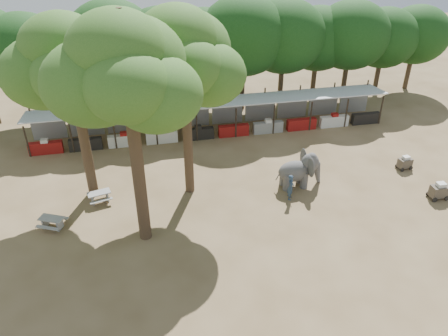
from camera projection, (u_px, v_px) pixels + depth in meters
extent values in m
plane|color=brown|center=(261.00, 245.00, 23.30)|extent=(100.00, 100.00, 0.00)
cube|color=#B1B3B9|center=(213.00, 102.00, 33.73)|extent=(28.00, 2.99, 0.39)
cylinder|color=#2D2319|center=(43.00, 140.00, 31.09)|extent=(0.12, 0.12, 2.40)
cylinder|color=#2D2319|center=(48.00, 122.00, 33.25)|extent=(0.12, 0.12, 2.80)
cube|color=maroon|center=(46.00, 148.00, 31.69)|extent=(2.38, 0.50, 0.90)
cube|color=gray|center=(49.00, 127.00, 33.41)|extent=(2.52, 0.12, 2.00)
cylinder|color=#2D2319|center=(84.00, 137.00, 31.58)|extent=(0.12, 0.12, 2.40)
cylinder|color=#2D2319|center=(86.00, 119.00, 33.73)|extent=(0.12, 0.12, 2.80)
cube|color=black|center=(86.00, 144.00, 32.17)|extent=(2.38, 0.50, 0.90)
cube|color=gray|center=(86.00, 124.00, 33.90)|extent=(2.52, 0.12, 2.00)
cylinder|color=#2D2319|center=(123.00, 133.00, 32.06)|extent=(0.12, 0.12, 2.40)
cylinder|color=#2D2319|center=(123.00, 116.00, 34.22)|extent=(0.12, 0.12, 2.80)
cube|color=silver|center=(124.00, 141.00, 32.66)|extent=(2.38, 0.50, 0.90)
cube|color=gray|center=(123.00, 121.00, 34.38)|extent=(2.52, 0.12, 2.00)
cylinder|color=#2D2319|center=(161.00, 130.00, 32.55)|extent=(0.12, 0.12, 2.40)
cylinder|color=#2D2319|center=(158.00, 113.00, 34.70)|extent=(0.12, 0.12, 2.80)
cube|color=silver|center=(162.00, 137.00, 33.14)|extent=(2.38, 0.50, 0.90)
cube|color=gray|center=(159.00, 118.00, 34.87)|extent=(2.52, 0.12, 2.00)
cylinder|color=#2D2319|center=(198.00, 126.00, 33.03)|extent=(0.12, 0.12, 2.40)
cylinder|color=#2D2319|center=(193.00, 110.00, 35.19)|extent=(0.12, 0.12, 2.80)
cube|color=black|center=(198.00, 134.00, 33.63)|extent=(2.38, 0.50, 0.90)
cube|color=gray|center=(193.00, 115.00, 35.35)|extent=(2.52, 0.12, 2.00)
cylinder|color=#2D2319|center=(234.00, 123.00, 33.52)|extent=(0.12, 0.12, 2.40)
cylinder|color=#2D2319|center=(227.00, 107.00, 35.67)|extent=(0.12, 0.12, 2.80)
cube|color=maroon|center=(234.00, 131.00, 34.11)|extent=(2.38, 0.50, 0.90)
cube|color=gray|center=(227.00, 112.00, 35.84)|extent=(2.52, 0.12, 2.00)
cylinder|color=#2D2319|center=(269.00, 120.00, 34.00)|extent=(0.12, 0.12, 2.40)
cylinder|color=#2D2319|center=(260.00, 104.00, 36.16)|extent=(0.12, 0.12, 2.80)
cube|color=gray|center=(268.00, 127.00, 34.60)|extent=(2.38, 0.50, 0.90)
cube|color=gray|center=(260.00, 109.00, 36.32)|extent=(2.52, 0.12, 2.00)
cylinder|color=#2D2319|center=(303.00, 117.00, 34.49)|extent=(0.12, 0.12, 2.40)
cylinder|color=#2D2319|center=(292.00, 102.00, 36.64)|extent=(0.12, 0.12, 2.80)
cube|color=maroon|center=(301.00, 124.00, 35.08)|extent=(2.38, 0.50, 0.90)
cube|color=gray|center=(292.00, 106.00, 36.81)|extent=(2.52, 0.12, 2.00)
cylinder|color=#2D2319|center=(336.00, 114.00, 34.97)|extent=(0.12, 0.12, 2.40)
cylinder|color=#2D2319|center=(323.00, 99.00, 37.13)|extent=(0.12, 0.12, 2.80)
cube|color=silver|center=(334.00, 121.00, 35.57)|extent=(2.38, 0.50, 0.90)
cube|color=gray|center=(323.00, 104.00, 37.29)|extent=(2.52, 0.12, 2.00)
cylinder|color=#2D2319|center=(369.00, 111.00, 35.46)|extent=(0.12, 0.12, 2.40)
cylinder|color=#2D2319|center=(354.00, 97.00, 37.61)|extent=(0.12, 0.12, 2.80)
cube|color=black|center=(366.00, 118.00, 36.05)|extent=(2.38, 0.50, 0.90)
cube|color=gray|center=(353.00, 101.00, 37.78)|extent=(2.52, 0.12, 2.00)
cylinder|color=#332316|center=(82.00, 127.00, 25.22)|extent=(0.60, 0.60, 9.20)
cone|color=#332316|center=(67.00, 47.00, 22.84)|extent=(0.57, 0.57, 2.88)
ellipsoid|color=#265217|center=(45.00, 73.00, 23.56)|extent=(4.80, 4.80, 3.94)
ellipsoid|color=#265217|center=(95.00, 82.00, 23.46)|extent=(4.20, 4.20, 3.44)
ellipsoid|color=#265217|center=(75.00, 56.00, 24.20)|extent=(5.20, 5.20, 4.26)
ellipsoid|color=#265217|center=(68.00, 75.00, 22.31)|extent=(3.80, 3.80, 3.12)
ellipsoid|color=#265217|center=(61.00, 46.00, 22.94)|extent=(4.40, 4.40, 3.61)
cylinder|color=#332316|center=(136.00, 154.00, 21.24)|extent=(0.64, 0.64, 10.40)
cone|color=#332316|center=(123.00, 47.00, 18.55)|extent=(0.61, 0.61, 3.25)
ellipsoid|color=#265217|center=(95.00, 82.00, 19.36)|extent=(4.80, 4.80, 3.94)
ellipsoid|color=#265217|center=(156.00, 94.00, 19.27)|extent=(4.20, 4.20, 3.44)
ellipsoid|color=#265217|center=(130.00, 61.00, 20.00)|extent=(5.20, 5.20, 4.26)
ellipsoid|color=#265217|center=(127.00, 86.00, 18.11)|extent=(3.80, 3.80, 3.12)
ellipsoid|color=#265217|center=(117.00, 50.00, 18.75)|extent=(4.40, 4.40, 3.61)
cylinder|color=#332316|center=(187.00, 122.00, 25.32)|extent=(0.56, 0.56, 9.60)
cone|color=#332316|center=(183.00, 38.00, 22.83)|extent=(0.53, 0.53, 3.00)
ellipsoid|color=#265217|center=(158.00, 65.00, 23.59)|extent=(4.80, 4.80, 3.94)
ellipsoid|color=#265217|center=(208.00, 74.00, 23.49)|extent=(4.20, 4.20, 3.44)
ellipsoid|color=#265217|center=(185.00, 48.00, 24.22)|extent=(5.20, 5.20, 4.26)
ellipsoid|color=#265217|center=(187.00, 67.00, 22.33)|extent=(3.80, 3.80, 3.12)
ellipsoid|color=#265217|center=(177.00, 38.00, 22.97)|extent=(4.40, 4.40, 3.61)
cylinder|color=#332316|center=(0.00, 102.00, 35.36)|extent=(0.44, 0.44, 3.74)
cylinder|color=#332316|center=(43.00, 99.00, 35.93)|extent=(0.44, 0.44, 3.74)
ellipsoid|color=black|center=(33.00, 55.00, 34.04)|extent=(6.46, 5.95, 5.61)
cylinder|color=#332316|center=(85.00, 96.00, 36.51)|extent=(0.44, 0.44, 3.74)
ellipsoid|color=black|center=(77.00, 53.00, 34.62)|extent=(6.46, 5.95, 5.61)
cylinder|color=#332316|center=(126.00, 93.00, 37.09)|extent=(0.44, 0.44, 3.74)
ellipsoid|color=black|center=(120.00, 50.00, 35.19)|extent=(6.46, 5.95, 5.61)
cylinder|color=#332316|center=(165.00, 90.00, 37.67)|extent=(0.44, 0.44, 3.74)
ellipsoid|color=black|center=(162.00, 48.00, 35.77)|extent=(6.46, 5.95, 5.61)
cylinder|color=#332316|center=(203.00, 87.00, 38.24)|extent=(0.44, 0.44, 3.74)
ellipsoid|color=black|center=(202.00, 45.00, 36.35)|extent=(6.46, 5.95, 5.61)
cylinder|color=#332316|center=(240.00, 84.00, 38.82)|extent=(0.44, 0.44, 3.74)
ellipsoid|color=black|center=(241.00, 43.00, 36.93)|extent=(6.46, 5.95, 5.61)
cylinder|color=#332316|center=(276.00, 82.00, 39.40)|extent=(0.44, 0.44, 3.74)
ellipsoid|color=black|center=(278.00, 41.00, 37.50)|extent=(6.46, 5.95, 5.61)
cylinder|color=#332316|center=(310.00, 79.00, 39.98)|extent=(0.44, 0.44, 3.74)
ellipsoid|color=black|center=(315.00, 39.00, 38.08)|extent=(6.46, 5.95, 5.61)
cylinder|color=#332316|center=(344.00, 77.00, 40.55)|extent=(0.44, 0.44, 3.74)
ellipsoid|color=black|center=(350.00, 37.00, 38.66)|extent=(6.46, 5.95, 5.61)
cylinder|color=#332316|center=(377.00, 74.00, 41.13)|extent=(0.44, 0.44, 3.74)
ellipsoid|color=black|center=(385.00, 35.00, 39.24)|extent=(6.46, 5.95, 5.61)
cylinder|color=#332316|center=(409.00, 72.00, 41.71)|extent=(0.44, 0.44, 3.74)
ellipsoid|color=black|center=(418.00, 33.00, 39.81)|extent=(6.46, 5.95, 5.61)
ellipsoid|color=#444241|center=(294.00, 171.00, 27.68)|extent=(2.14, 1.29, 1.36)
cylinder|color=#444241|center=(287.00, 182.00, 27.56)|extent=(0.50, 0.50, 1.15)
cylinder|color=#444241|center=(283.00, 177.00, 28.11)|extent=(0.50, 0.50, 1.15)
cylinder|color=#444241|center=(304.00, 180.00, 27.79)|extent=(0.50, 0.50, 1.15)
cylinder|color=#444241|center=(300.00, 174.00, 28.33)|extent=(0.50, 0.50, 1.15)
ellipsoid|color=#444241|center=(310.00, 163.00, 27.62)|extent=(1.19, 0.97, 1.27)
ellipsoid|color=#444241|center=(311.00, 168.00, 27.05)|extent=(0.22, 1.04, 1.30)
ellipsoid|color=#444241|center=(303.00, 158.00, 28.08)|extent=(0.22, 1.04, 1.30)
cone|color=#444241|center=(318.00, 173.00, 28.19)|extent=(0.53, 0.53, 1.43)
imported|color=#26384C|center=(291.00, 187.00, 26.59)|extent=(0.59, 0.71, 1.69)
cube|color=gray|center=(51.00, 218.00, 24.25)|extent=(1.51, 1.15, 0.05)
cube|color=gray|center=(45.00, 222.00, 24.51)|extent=(0.31, 0.53, 0.64)
cube|color=gray|center=(60.00, 224.00, 24.33)|extent=(0.31, 0.53, 0.64)
cube|color=gray|center=(47.00, 228.00, 23.97)|extent=(1.33, 0.78, 0.05)
cube|color=gray|center=(57.00, 217.00, 24.81)|extent=(1.33, 0.78, 0.05)
cube|color=gray|center=(99.00, 193.00, 26.41)|extent=(1.46, 0.94, 0.05)
cube|color=gray|center=(92.00, 199.00, 26.41)|extent=(0.22, 0.54, 0.63)
cube|color=gray|center=(107.00, 195.00, 26.75)|extent=(0.22, 0.54, 0.63)
cube|color=gray|center=(101.00, 201.00, 26.17)|extent=(1.36, 0.55, 0.04)
cube|color=gray|center=(98.00, 192.00, 26.93)|extent=(1.36, 0.55, 0.04)
cube|color=#3D342B|center=(439.00, 191.00, 26.78)|extent=(1.05, 0.64, 0.73)
cylinder|color=black|center=(435.00, 200.00, 26.61)|extent=(0.31, 0.07, 0.31)
cylinder|color=black|center=(447.00, 198.00, 26.75)|extent=(0.31, 0.07, 0.31)
cylinder|color=black|center=(428.00, 194.00, 27.19)|extent=(0.31, 0.07, 0.31)
cylinder|color=black|center=(440.00, 192.00, 27.33)|extent=(0.31, 0.07, 0.31)
cube|color=silver|center=(441.00, 185.00, 26.54)|extent=(0.53, 0.42, 0.26)
cube|color=#3D342B|center=(405.00, 163.00, 29.84)|extent=(0.97, 0.66, 0.63)
cylinder|color=black|center=(402.00, 170.00, 29.66)|extent=(0.28, 0.09, 0.27)
cylinder|color=black|center=(411.00, 168.00, 29.87)|extent=(0.28, 0.09, 0.27)
cylinder|color=black|center=(397.00, 166.00, 30.14)|extent=(0.28, 0.09, 0.27)
cylinder|color=black|center=(405.00, 164.00, 30.35)|extent=(0.28, 0.09, 0.27)
cube|color=silver|center=(406.00, 158.00, 29.63)|extent=(0.50, 0.42, 0.23)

